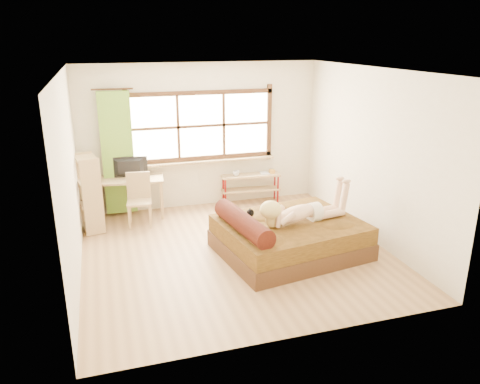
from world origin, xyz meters
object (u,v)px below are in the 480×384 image
object	(u,v)px
bed	(287,236)
desk	(130,184)
woman	(302,202)
pipe_shelf	(251,182)
bookshelf	(89,193)
chair	(139,196)
kitten	(243,217)

from	to	relation	value
bed	desk	size ratio (longest dim) A/B	1.86
bed	woman	world-z (taller)	woman
desk	pipe_shelf	distance (m)	2.33
pipe_shelf	bookshelf	distance (m)	3.07
chair	bookshelf	world-z (taller)	bookshelf
kitten	woman	bearing A→B (deg)	-18.94
pipe_shelf	chair	bearing A→B (deg)	-162.82
kitten	bookshelf	distance (m)	2.74
woman	kitten	size ratio (longest dim) A/B	4.67
desk	pipe_shelf	world-z (taller)	desk
bed	kitten	distance (m)	0.77
bed	kitten	world-z (taller)	bed
chair	pipe_shelf	world-z (taller)	chair
woman	kitten	xyz separation A→B (m)	(-0.87, 0.15, -0.18)
kitten	bookshelf	xyz separation A→B (m)	(-2.15, 1.70, 0.02)
bed	woman	bearing A→B (deg)	-21.01
kitten	chair	world-z (taller)	chair
bookshelf	desk	bearing A→B (deg)	18.83
desk	chair	size ratio (longest dim) A/B	1.33
woman	pipe_shelf	world-z (taller)	woman
kitten	chair	distance (m)	2.20
woman	pipe_shelf	bearing A→B (deg)	80.88
kitten	desk	xyz separation A→B (m)	(-1.45, 2.11, 0.00)
pipe_shelf	bookshelf	size ratio (longest dim) A/B	0.91
woman	chair	size ratio (longest dim) A/B	1.56
pipe_shelf	bookshelf	xyz separation A→B (m)	(-3.02, -0.53, 0.23)
chair	pipe_shelf	size ratio (longest dim) A/B	0.78
woman	bookshelf	bearing A→B (deg)	139.31
bed	woman	distance (m)	0.58
kitten	chair	size ratio (longest dim) A/B	0.33
bed	chair	world-z (taller)	chair
woman	kitten	world-z (taller)	woman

